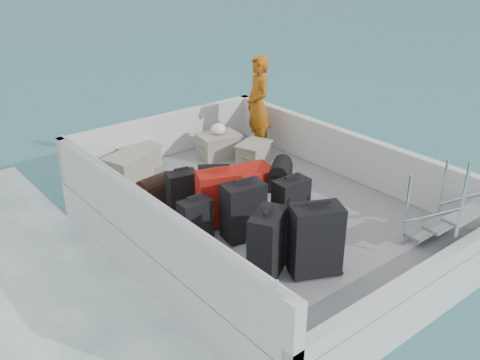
# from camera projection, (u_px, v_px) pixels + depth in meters

# --- Properties ---
(ground) EXTENTS (160.00, 160.00, 0.00)m
(ground) POSITION_uv_depth(u_px,v_px,m) (259.00, 245.00, 7.61)
(ground) COLOR #1B4F60
(ground) RESTS_ON ground
(ferry_hull) EXTENTS (3.60, 5.00, 0.60)m
(ferry_hull) POSITION_uv_depth(u_px,v_px,m) (259.00, 227.00, 7.48)
(ferry_hull) COLOR silver
(ferry_hull) RESTS_ON ground
(deck) EXTENTS (3.30, 4.70, 0.02)m
(deck) POSITION_uv_depth(u_px,v_px,m) (260.00, 207.00, 7.35)
(deck) COLOR slate
(deck) RESTS_ON ferry_hull
(deck_fittings) EXTENTS (3.60, 5.00, 0.90)m
(deck_fittings) POSITION_uv_depth(u_px,v_px,m) (295.00, 183.00, 7.16)
(deck_fittings) COLOR #B8BDBC
(deck_fittings) RESTS_ON deck
(suitcase_0) EXTENTS (0.58, 0.49, 0.77)m
(suitcase_0) POSITION_uv_depth(u_px,v_px,m) (267.00, 245.00, 5.71)
(suitcase_0) COLOR black
(suitcase_0) RESTS_ON deck
(suitcase_1) EXTENTS (0.39, 0.24, 0.58)m
(suitcase_1) POSITION_uv_depth(u_px,v_px,m) (196.00, 222.00, 6.36)
(suitcase_1) COLOR black
(suitcase_1) RESTS_ON deck
(suitcase_2) EXTENTS (0.44, 0.32, 0.58)m
(suitcase_2) POSITION_uv_depth(u_px,v_px,m) (183.00, 192.00, 7.09)
(suitcase_2) COLOR black
(suitcase_2) RESTS_ON deck
(suitcase_3) EXTENTS (0.63, 0.52, 0.82)m
(suitcase_3) POSITION_uv_depth(u_px,v_px,m) (315.00, 241.00, 5.74)
(suitcase_3) COLOR black
(suitcase_3) RESTS_ON deck
(suitcase_4) EXTENTS (0.54, 0.37, 0.73)m
(suitcase_4) POSITION_uv_depth(u_px,v_px,m) (243.00, 211.00, 6.45)
(suitcase_4) COLOR black
(suitcase_4) RESTS_ON deck
(suitcase_5) EXTENTS (0.61, 0.49, 0.73)m
(suitcase_5) POSITION_uv_depth(u_px,v_px,m) (219.00, 199.00, 6.75)
(suitcase_5) COLOR maroon
(suitcase_5) RESTS_ON deck
(suitcase_6) EXTENTS (0.46, 0.28, 0.62)m
(suitcase_6) POSITION_uv_depth(u_px,v_px,m) (291.00, 202.00, 6.80)
(suitcase_6) COLOR black
(suitcase_6) RESTS_ON deck
(suitcase_8) EXTENTS (0.82, 0.62, 0.29)m
(suitcase_8) POSITION_uv_depth(u_px,v_px,m) (248.00, 178.00, 7.84)
(suitcase_8) COLOR maroon
(suitcase_8) RESTS_ON deck
(duffel_0) EXTENTS (0.51, 0.36, 0.32)m
(duffel_0) POSITION_uv_depth(u_px,v_px,m) (156.00, 193.00, 7.36)
(duffel_0) COLOR black
(duffel_0) RESTS_ON deck
(duffel_1) EXTENTS (0.54, 0.51, 0.32)m
(duffel_1) POSITION_uv_depth(u_px,v_px,m) (214.00, 181.00, 7.71)
(duffel_1) COLOR black
(duffel_1) RESTS_ON deck
(duffel_2) EXTENTS (0.59, 0.56, 0.32)m
(duffel_2) POSITION_uv_depth(u_px,v_px,m) (280.00, 177.00, 7.85)
(duffel_2) COLOR black
(duffel_2) RESTS_ON deck
(crate_0) EXTENTS (0.74, 0.62, 0.38)m
(crate_0) POSITION_uv_depth(u_px,v_px,m) (129.00, 168.00, 8.05)
(crate_0) COLOR gray
(crate_0) RESTS_ON deck
(crate_1) EXTENTS (0.60, 0.46, 0.33)m
(crate_1) POSITION_uv_depth(u_px,v_px,m) (140.00, 158.00, 8.48)
(crate_1) COLOR gray
(crate_1) RESTS_ON deck
(crate_2) EXTENTS (0.68, 0.52, 0.37)m
(crate_2) POSITION_uv_depth(u_px,v_px,m) (219.00, 146.00, 8.89)
(crate_2) COLOR gray
(crate_2) RESTS_ON deck
(crate_3) EXTENTS (0.62, 0.53, 0.32)m
(crate_3) POSITION_uv_depth(u_px,v_px,m) (253.00, 154.00, 8.65)
(crate_3) COLOR gray
(crate_3) RESTS_ON deck
(yellow_bag) EXTENTS (0.28, 0.26, 0.22)m
(yellow_bag) POSITION_uv_depth(u_px,v_px,m) (225.00, 149.00, 8.99)
(yellow_bag) COLOR yellow
(yellow_bag) RESTS_ON deck
(white_bag) EXTENTS (0.24, 0.24, 0.18)m
(white_bag) POSITION_uv_depth(u_px,v_px,m) (218.00, 131.00, 8.77)
(white_bag) COLOR white
(white_bag) RESTS_ON crate_2
(passenger) EXTENTS (0.57, 0.70, 1.64)m
(passenger) POSITION_uv_depth(u_px,v_px,m) (258.00, 105.00, 8.84)
(passenger) COLOR orange
(passenger) RESTS_ON deck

